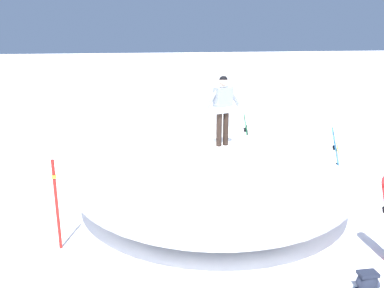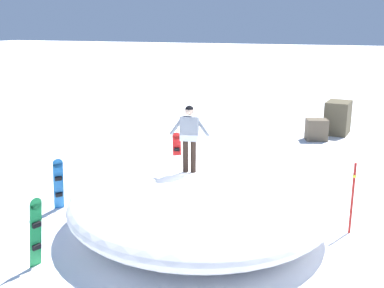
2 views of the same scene
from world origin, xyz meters
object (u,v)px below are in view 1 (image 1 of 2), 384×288
snowboarder_standing (223,104)px  snowboard_primary_upright (336,153)px  snowboard_secondary_upright (247,135)px  trail_marker_pole (57,203)px  backpack_near (368,281)px  backpack_far (105,165)px

snowboarder_standing → snowboard_primary_upright: size_ratio=1.07×
snowboard_secondary_upright → trail_marker_pole: bearing=36.2°
backpack_near → backpack_far: bearing=-64.1°
snowboarder_standing → snowboard_secondary_upright: snowboarder_standing is taller
snowboard_primary_upright → backpack_near: size_ratio=2.76×
snowboarder_standing → snowboard_primary_upright: bearing=-172.6°
snowboard_secondary_upright → backpack_near: snowboard_secondary_upright is taller
backpack_far → backpack_near: bearing=115.9°
trail_marker_pole → snowboarder_standing: bearing=-162.6°
snowboard_primary_upright → trail_marker_pole: trail_marker_pole is taller
backpack_near → backpack_far: 8.43m
snowboard_secondary_upright → backpack_far: snowboard_secondary_upright is taller
snowboard_primary_upright → backpack_near: snowboard_primary_upright is taller
snowboarder_standing → backpack_near: size_ratio=2.96×
snowboarder_standing → backpack_far: bearing=-51.8°
snowboard_secondary_upright → backpack_far: size_ratio=3.06×
snowboard_secondary_upright → backpack_near: size_ratio=2.87×
backpack_near → trail_marker_pole: bearing=-30.7°
snowboard_primary_upright → backpack_far: snowboard_primary_upright is taller
snowboarder_standing → backpack_near: 4.89m
backpack_near → backpack_far: (3.69, -7.58, 0.01)m
snowboarder_standing → trail_marker_pole: snowboarder_standing is taller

